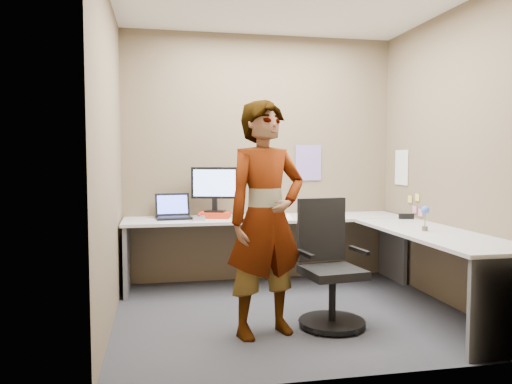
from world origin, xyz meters
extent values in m
plane|color=#28292E|center=(0.00, 0.00, 0.00)|extent=(3.00, 3.00, 0.00)
plane|color=brown|center=(0.00, 1.30, 1.35)|extent=(3.00, 0.00, 3.00)
plane|color=brown|center=(1.50, 0.00, 1.35)|extent=(0.00, 2.70, 2.70)
plane|color=brown|center=(-1.50, 0.00, 1.35)|extent=(0.00, 2.70, 2.70)
cube|color=#AEAEAE|center=(0.00, 0.98, 0.71)|extent=(2.96, 0.65, 0.03)
cube|color=#AEAEAE|center=(1.18, -0.32, 0.71)|extent=(0.65, 1.91, 0.03)
cube|color=#59595B|center=(-1.44, 0.98, 0.35)|extent=(0.04, 0.60, 0.70)
cube|color=#59595B|center=(1.44, 0.98, 0.35)|extent=(0.04, 0.60, 0.70)
cube|color=#59595B|center=(1.18, -1.24, 0.35)|extent=(0.60, 0.04, 0.70)
cube|color=#B52C12|center=(-0.54, 1.03, 0.76)|extent=(0.36, 0.30, 0.06)
cube|color=black|center=(-0.54, 1.03, 0.80)|extent=(0.24, 0.19, 0.02)
cube|color=black|center=(-0.54, 1.05, 0.87)|extent=(0.06, 0.05, 0.12)
cube|color=black|center=(-0.54, 1.05, 1.09)|extent=(0.48, 0.17, 0.33)
cube|color=#869FE8|center=(-0.55, 1.03, 1.09)|extent=(0.43, 0.13, 0.28)
cube|color=black|center=(-0.97, 1.02, 0.74)|extent=(0.38, 0.29, 0.02)
cube|color=black|center=(-0.98, 1.15, 0.87)|extent=(0.36, 0.10, 0.23)
cube|color=#4A58EC|center=(-0.98, 1.15, 0.87)|extent=(0.32, 0.08, 0.19)
cube|color=#B7B7BC|center=(-0.72, 0.84, 0.75)|extent=(0.12, 0.08, 0.04)
sphere|color=#B40C13|center=(-0.72, 0.83, 0.78)|extent=(0.04, 0.04, 0.04)
cone|color=white|center=(0.19, 0.82, 0.76)|extent=(0.10, 0.10, 0.06)
cube|color=black|center=(1.37, 0.55, 0.76)|extent=(0.16, 0.08, 0.05)
cylinder|color=brown|center=(1.12, -0.25, 0.75)|extent=(0.05, 0.05, 0.04)
cylinder|color=#338C3F|center=(1.12, -0.25, 0.84)|extent=(0.01, 0.01, 0.14)
sphere|color=blue|center=(1.12, -0.25, 0.91)|extent=(0.07, 0.07, 0.07)
cube|color=#846BB7|center=(0.55, 1.29, 1.30)|extent=(0.30, 0.01, 0.40)
cube|color=white|center=(1.49, 0.90, 1.25)|extent=(0.01, 0.28, 0.38)
cube|color=#F2E059|center=(1.49, 0.55, 0.95)|extent=(0.01, 0.07, 0.07)
cube|color=pink|center=(1.49, 0.60, 0.82)|extent=(0.01, 0.07, 0.07)
cube|color=pink|center=(1.49, 0.48, 0.80)|extent=(0.01, 0.07, 0.07)
cube|color=#F2E059|center=(1.49, 0.70, 0.92)|extent=(0.01, 0.07, 0.07)
cylinder|color=black|center=(0.23, -0.40, 0.04)|extent=(0.53, 0.53, 0.04)
cylinder|color=black|center=(0.23, -0.40, 0.25)|extent=(0.06, 0.06, 0.38)
cube|color=black|center=(0.23, -0.40, 0.45)|extent=(0.49, 0.49, 0.07)
cube|color=black|center=(0.21, -0.20, 0.76)|extent=(0.42, 0.10, 0.52)
cube|color=black|center=(0.00, -0.43, 0.61)|extent=(0.07, 0.29, 0.03)
cube|color=black|center=(0.47, -0.37, 0.61)|extent=(0.07, 0.29, 0.03)
imported|color=#999399|center=(-0.32, -0.46, 0.90)|extent=(0.75, 0.61, 1.79)
camera|label=1|loc=(-1.12, -4.13, 1.36)|focal=35.00mm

